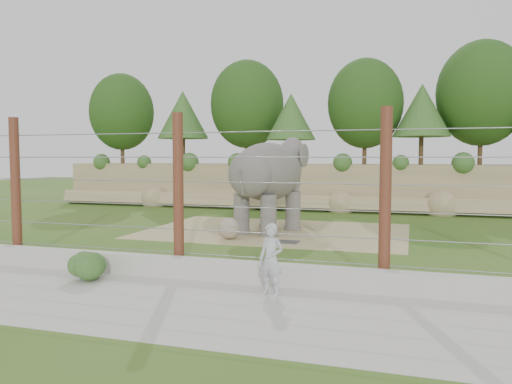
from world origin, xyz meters
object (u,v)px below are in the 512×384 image
(stone_ball, at_px, (229,228))
(barrier_fence, at_px, (178,193))
(zookeeper, at_px, (271,260))
(elephant, at_px, (268,186))

(stone_ball, height_order, barrier_fence, barrier_fence)
(stone_ball, height_order, zookeeper, zookeeper)
(elephant, relative_size, stone_ball, 5.97)
(zookeeper, bearing_deg, barrier_fence, 169.97)
(stone_ball, relative_size, barrier_fence, 0.04)
(elephant, distance_m, zookeeper, 8.94)
(barrier_fence, distance_m, zookeeper, 3.32)
(stone_ball, bearing_deg, zookeeper, -62.67)
(elephant, bearing_deg, barrier_fence, -77.62)
(elephant, relative_size, zookeeper, 2.95)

